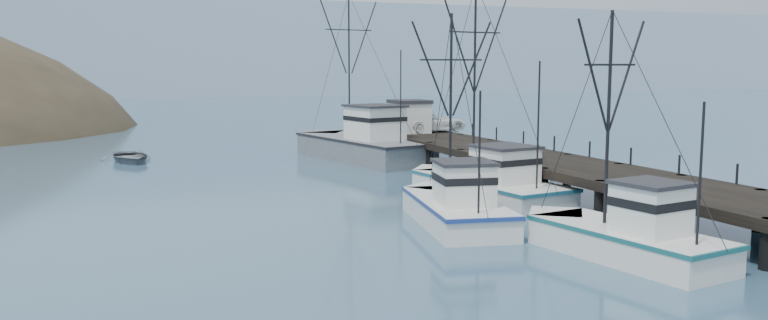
{
  "coord_description": "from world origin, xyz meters",
  "views": [
    {
      "loc": [
        -12.44,
        -24.32,
        7.77
      ],
      "look_at": [
        2.9,
        13.96,
        2.5
      ],
      "focal_mm": 35.0,
      "sensor_mm": 36.0,
      "label": 1
    }
  ],
  "objects_px": {
    "pier": "(534,161)",
    "trawler_near": "(621,237)",
    "trawler_far": "(485,185)",
    "motorboat": "(130,162)",
    "trawler_mid": "(455,207)",
    "work_vessel": "(360,145)",
    "pickup_truck": "(433,122)",
    "pier_shed": "(409,116)"
  },
  "relations": [
    {
      "from": "pier",
      "to": "motorboat",
      "type": "distance_m",
      "value": 32.5
    },
    {
      "from": "pier",
      "to": "motorboat",
      "type": "height_order",
      "value": "pier"
    },
    {
      "from": "pickup_truck",
      "to": "trawler_near",
      "type": "bearing_deg",
      "value": 162.18
    },
    {
      "from": "pickup_truck",
      "to": "motorboat",
      "type": "xyz_separation_m",
      "value": [
        -24.74,
        4.66,
        -2.83
      ]
    },
    {
      "from": "trawler_far",
      "to": "work_vessel",
      "type": "relative_size",
      "value": 0.76
    },
    {
      "from": "trawler_mid",
      "to": "motorboat",
      "type": "distance_m",
      "value": 33.59
    },
    {
      "from": "trawler_near",
      "to": "trawler_mid",
      "type": "xyz_separation_m",
      "value": [
        -3.3,
        8.28,
        -0.0
      ]
    },
    {
      "from": "pier",
      "to": "trawler_near",
      "type": "bearing_deg",
      "value": -111.58
    },
    {
      "from": "trawler_far",
      "to": "work_vessel",
      "type": "height_order",
      "value": "work_vessel"
    },
    {
      "from": "work_vessel",
      "to": "pier",
      "type": "bearing_deg",
      "value": -72.24
    },
    {
      "from": "trawler_near",
      "to": "trawler_mid",
      "type": "bearing_deg",
      "value": 111.73
    },
    {
      "from": "work_vessel",
      "to": "motorboat",
      "type": "height_order",
      "value": "work_vessel"
    },
    {
      "from": "pier_shed",
      "to": "motorboat",
      "type": "distance_m",
      "value": 23.24
    },
    {
      "from": "work_vessel",
      "to": "pickup_truck",
      "type": "relative_size",
      "value": 2.84
    },
    {
      "from": "pier",
      "to": "trawler_mid",
      "type": "relative_size",
      "value": 4.12
    },
    {
      "from": "trawler_mid",
      "to": "motorboat",
      "type": "relative_size",
      "value": 1.88
    },
    {
      "from": "trawler_far",
      "to": "motorboat",
      "type": "bearing_deg",
      "value": 125.77
    },
    {
      "from": "pier_shed",
      "to": "trawler_near",
      "type": "bearing_deg",
      "value": -99.49
    },
    {
      "from": "trawler_far",
      "to": "pier_shed",
      "type": "distance_m",
      "value": 21.25
    },
    {
      "from": "pickup_truck",
      "to": "trawler_mid",
      "type": "bearing_deg",
      "value": 151.88
    },
    {
      "from": "trawler_far",
      "to": "pickup_truck",
      "type": "xyz_separation_m",
      "value": [
        6.5,
        20.65,
        2.0
      ]
    },
    {
      "from": "work_vessel",
      "to": "pickup_truck",
      "type": "distance_m",
      "value": 7.24
    },
    {
      "from": "trawler_mid",
      "to": "work_vessel",
      "type": "xyz_separation_m",
      "value": [
        4.26,
        25.35,
        0.41
      ]
    },
    {
      "from": "pickup_truck",
      "to": "pier",
      "type": "bearing_deg",
      "value": 170.49
    },
    {
      "from": "pickup_truck",
      "to": "work_vessel",
      "type": "bearing_deg",
      "value": 91.34
    },
    {
      "from": "trawler_mid",
      "to": "motorboat",
      "type": "height_order",
      "value": "trawler_mid"
    },
    {
      "from": "pier",
      "to": "pickup_truck",
      "type": "xyz_separation_m",
      "value": [
        1.5,
        18.0,
        1.13
      ]
    },
    {
      "from": "pier",
      "to": "trawler_far",
      "type": "xyz_separation_m",
      "value": [
        -5.0,
        -2.65,
        -0.87
      ]
    },
    {
      "from": "pier",
      "to": "pier_shed",
      "type": "relative_size",
      "value": 13.75
    },
    {
      "from": "work_vessel",
      "to": "trawler_far",
      "type": "bearing_deg",
      "value": -88.5
    },
    {
      "from": "pier",
      "to": "pier_shed",
      "type": "xyz_separation_m",
      "value": [
        -0.73,
        18.0,
        1.73
      ]
    },
    {
      "from": "pier",
      "to": "trawler_near",
      "type": "xyz_separation_m",
      "value": [
        -6.48,
        -16.39,
        -0.87
      ]
    },
    {
      "from": "pier",
      "to": "pickup_truck",
      "type": "distance_m",
      "value": 18.1
    },
    {
      "from": "trawler_far",
      "to": "pickup_truck",
      "type": "bearing_deg",
      "value": 72.52
    },
    {
      "from": "trawler_near",
      "to": "pickup_truck",
      "type": "relative_size",
      "value": 1.73
    },
    {
      "from": "work_vessel",
      "to": "pickup_truck",
      "type": "xyz_separation_m",
      "value": [
        7.02,
        0.75,
        1.6
      ]
    },
    {
      "from": "trawler_far",
      "to": "work_vessel",
      "type": "distance_m",
      "value": 19.91
    },
    {
      "from": "pier",
      "to": "trawler_near",
      "type": "height_order",
      "value": "trawler_near"
    },
    {
      "from": "pier",
      "to": "trawler_far",
      "type": "bearing_deg",
      "value": -152.1
    },
    {
      "from": "work_vessel",
      "to": "motorboat",
      "type": "distance_m",
      "value": 18.56
    },
    {
      "from": "pickup_truck",
      "to": "motorboat",
      "type": "bearing_deg",
      "value": 74.58
    },
    {
      "from": "trawler_near",
      "to": "motorboat",
      "type": "bearing_deg",
      "value": 113.23
    }
  ]
}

